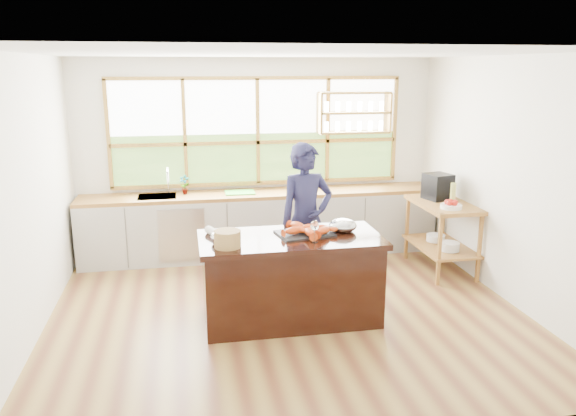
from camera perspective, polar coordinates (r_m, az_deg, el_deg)
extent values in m
plane|color=olive|center=(6.19, -0.10, -10.40)|extent=(5.00, 5.00, 0.00)
cube|color=white|center=(7.95, -3.09, 5.27)|extent=(5.00, 0.02, 2.70)
cube|color=white|center=(3.65, 6.40, -5.44)|extent=(5.00, 0.02, 2.70)
cube|color=white|center=(5.86, -24.93, 0.78)|extent=(0.02, 4.50, 2.70)
cube|color=white|center=(6.68, 21.52, 2.61)|extent=(0.02, 4.50, 2.70)
cube|color=silver|center=(5.63, -0.11, 15.46)|extent=(5.00, 4.50, 0.02)
cube|color=#A57A31|center=(7.87, -3.09, 7.76)|extent=(4.05, 0.06, 1.50)
cube|color=white|center=(7.86, -3.15, 10.30)|extent=(3.98, 0.01, 0.75)
cube|color=#31551E|center=(7.95, -3.08, 5.07)|extent=(3.98, 0.01, 0.70)
cube|color=#A57A31|center=(8.01, 6.78, 11.56)|extent=(1.00, 0.28, 0.03)
cube|color=#A57A31|center=(8.03, 6.72, 9.60)|extent=(1.00, 0.28, 0.03)
cube|color=#A57A31|center=(8.06, 6.66, 7.65)|extent=(1.00, 0.28, 0.03)
cube|color=#A57A31|center=(7.90, 3.20, 9.60)|extent=(0.03, 0.28, 0.55)
cube|color=#A57A31|center=(8.19, 10.11, 9.57)|extent=(0.03, 0.28, 0.55)
cube|color=#AFADA5|center=(7.84, -2.70, -1.76)|extent=(4.90, 0.62, 0.85)
cube|color=#B0B2B7|center=(7.47, -10.75, -2.77)|extent=(0.60, 0.01, 0.72)
cube|color=#905E27|center=(7.73, -2.74, 1.45)|extent=(4.90, 0.62, 0.05)
cube|color=#B0B2B7|center=(7.69, -13.12, 0.59)|extent=(0.50, 0.42, 0.16)
cube|color=#905E27|center=(7.20, 18.87, -3.78)|extent=(0.04, 0.04, 0.90)
cube|color=#905E27|center=(8.04, 15.43, -1.68)|extent=(0.04, 0.04, 0.90)
cube|color=#905E27|center=(6.96, 15.13, -4.11)|extent=(0.04, 0.04, 0.90)
cube|color=#905E27|center=(7.83, 12.00, -1.90)|extent=(0.04, 0.04, 0.90)
cube|color=#905E27|center=(7.54, 15.22, -3.75)|extent=(0.62, 1.10, 0.03)
cube|color=#905E27|center=(7.39, 15.50, 0.35)|extent=(0.62, 1.10, 0.05)
cylinder|color=white|center=(7.31, 16.10, -3.82)|extent=(0.24, 0.24, 0.11)
cylinder|color=white|center=(7.65, 14.77, -2.99)|extent=(0.24, 0.24, 0.09)
cube|color=black|center=(5.84, 0.26, -7.45)|extent=(1.77, 0.82, 0.84)
cube|color=black|center=(5.69, 0.26, -3.24)|extent=(1.85, 0.90, 0.06)
imported|color=#1A1A3B|center=(6.38, 1.86, -1.22)|extent=(0.72, 0.55, 1.76)
imported|color=slate|center=(7.69, -10.48, 2.35)|extent=(0.16, 0.13, 0.26)
cube|color=green|center=(7.69, -4.91, 1.59)|extent=(0.40, 0.30, 0.01)
cube|color=black|center=(7.52, 14.97, 2.11)|extent=(0.36, 0.38, 0.34)
cylinder|color=#ACB654|center=(7.26, 16.41, 1.37)|extent=(0.07, 0.07, 0.28)
cylinder|color=white|center=(7.09, 16.24, 0.14)|extent=(0.26, 0.26, 0.05)
sphere|color=#AE180D|center=(7.10, 16.62, 0.55)|extent=(0.07, 0.07, 0.07)
sphere|color=#AE180D|center=(7.13, 16.20, 0.63)|extent=(0.07, 0.07, 0.07)
sphere|color=#AE180D|center=(7.09, 15.86, 0.58)|extent=(0.07, 0.07, 0.07)
sphere|color=#AE180D|center=(7.04, 16.08, 0.47)|extent=(0.07, 0.07, 0.07)
sphere|color=#AE180D|center=(7.05, 16.55, 0.45)|extent=(0.07, 0.07, 0.07)
cube|color=black|center=(5.77, 1.71, -2.60)|extent=(0.61, 0.49, 0.02)
ellipsoid|color=#E15A11|center=(5.68, 0.63, -2.33)|extent=(0.23, 0.15, 0.08)
ellipsoid|color=#E15A11|center=(5.79, 2.44, -2.04)|extent=(0.23, 0.14, 0.08)
ellipsoid|color=#E15A11|center=(5.70, 3.69, -2.31)|extent=(0.21, 0.21, 0.08)
ellipsoid|color=#E15A11|center=(5.86, 0.98, -1.84)|extent=(0.18, 0.23, 0.08)
ellipsoid|color=#E15A11|center=(5.63, 2.21, -2.51)|extent=(0.11, 0.22, 0.08)
ellipsoid|color=#B0B2B7|center=(5.54, -6.43, -2.86)|extent=(0.28, 0.28, 0.13)
ellipsoid|color=#B0B2B7|center=(5.89, 5.60, -1.78)|extent=(0.29, 0.29, 0.14)
cylinder|color=white|center=(5.52, 2.70, -3.44)|extent=(0.06, 0.06, 0.01)
cylinder|color=white|center=(5.50, 2.71, -2.79)|extent=(0.01, 0.01, 0.13)
ellipsoid|color=white|center=(5.47, 2.72, -1.78)|extent=(0.08, 0.08, 0.10)
cylinder|color=#9D7743|center=(5.37, -6.17, -3.15)|extent=(0.26, 0.26, 0.16)
cylinder|color=silver|center=(5.73, -7.47, -2.51)|extent=(0.19, 0.31, 0.08)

